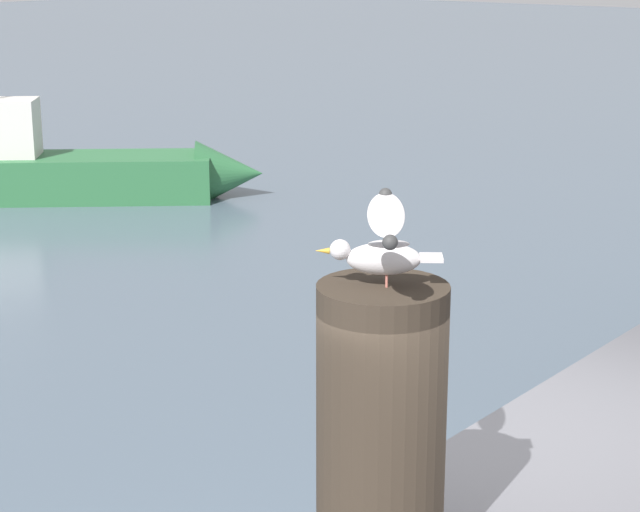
% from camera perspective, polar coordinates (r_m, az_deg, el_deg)
% --- Properties ---
extents(mooring_post, '(0.41, 0.41, 0.91)m').
position_cam_1_polar(mooring_post, '(3.62, 3.10, -8.43)').
color(mooring_post, '#382D23').
rests_on(mooring_post, harbor_quay).
extents(seagull, '(0.58, 0.48, 0.24)m').
position_cam_1_polar(seagull, '(3.43, 3.18, 0.50)').
color(seagull, '#C66F60').
rests_on(seagull, mooring_post).
extents(boat_green, '(4.50, 4.84, 4.46)m').
position_cam_1_polar(boat_green, '(16.79, -12.45, 4.29)').
color(boat_green, '#2D6B3D').
rests_on(boat_green, ground_plane).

